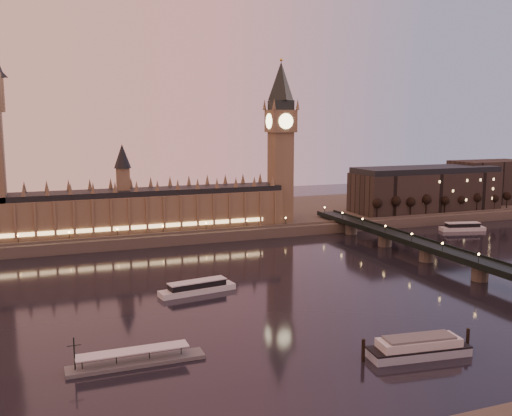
{
  "coord_description": "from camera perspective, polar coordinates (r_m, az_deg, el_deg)",
  "views": [
    {
      "loc": [
        -91.14,
        -216.01,
        71.76
      ],
      "look_at": [
        4.38,
        35.0,
        30.18
      ],
      "focal_mm": 40.0,
      "sensor_mm": 36.0,
      "label": 1
    }
  ],
  "objects": [
    {
      "name": "city_block",
      "position": [
        452.39,
        18.57,
        2.06
      ],
      "size": [
        155.0,
        45.0,
        34.0
      ],
      "color": "black",
      "rests_on": "ground"
    },
    {
      "name": "ground",
      "position": [
        245.19,
        1.97,
        -8.22
      ],
      "size": [
        700.0,
        700.0,
        0.0
      ],
      "primitive_type": "plane",
      "color": "black",
      "rests_on": "ground"
    },
    {
      "name": "bare_tree_0",
      "position": [
        390.84,
        11.86,
        0.31
      ],
      "size": [
        6.15,
        6.15,
        12.5
      ],
      "color": "black",
      "rests_on": "ground"
    },
    {
      "name": "big_ben",
      "position": [
        367.0,
        2.49,
        7.57
      ],
      "size": [
        17.68,
        17.68,
        104.0
      ],
      "color": "brown",
      "rests_on": "ground"
    },
    {
      "name": "moored_barge",
      "position": [
        186.5,
        15.96,
        -13.24
      ],
      "size": [
        36.6,
        12.49,
        6.75
      ],
      "rotation": [
        0.0,
        0.0,
        -0.11
      ],
      "color": "#93A3BB",
      "rests_on": "ground"
    },
    {
      "name": "palace_of_westminster",
      "position": [
        344.5,
        -12.09,
        0.25
      ],
      "size": [
        180.0,
        26.62,
        52.0
      ],
      "color": "brown",
      "rests_on": "ground"
    },
    {
      "name": "westminster_bridge",
      "position": [
        290.6,
        18.94,
        -4.86
      ],
      "size": [
        13.2,
        260.0,
        15.3
      ],
      "color": "black",
      "rests_on": "ground"
    },
    {
      "name": "bare_tree_8",
      "position": [
        462.55,
        23.91,
        1.03
      ],
      "size": [
        6.15,
        6.15,
        12.5
      ],
      "color": "black",
      "rests_on": "ground"
    },
    {
      "name": "far_embankment",
      "position": [
        405.68,
        -3.15,
        -0.97
      ],
      "size": [
        560.0,
        130.0,
        6.0
      ],
      "primitive_type": "cube",
      "color": "#423D35",
      "rests_on": "ground"
    },
    {
      "name": "bare_tree_4",
      "position": [
        424.35,
        18.39,
        0.71
      ],
      "size": [
        6.15,
        6.15,
        12.5
      ],
      "color": "black",
      "rests_on": "ground"
    },
    {
      "name": "cruise_boat_b",
      "position": [
        397.06,
        19.95,
        -1.8
      ],
      "size": [
        30.27,
        14.04,
        5.42
      ],
      "rotation": [
        0.0,
        0.0,
        -0.24
      ],
      "color": "silver",
      "rests_on": "ground"
    },
    {
      "name": "bare_tree_2",
      "position": [
        406.93,
        15.26,
        0.52
      ],
      "size": [
        6.15,
        6.15,
        12.5
      ],
      "color": "black",
      "rests_on": "ground"
    },
    {
      "name": "bare_tree_5",
      "position": [
        433.5,
        19.86,
        0.79
      ],
      "size": [
        6.15,
        6.15,
        12.5
      ],
      "color": "black",
      "rests_on": "ground"
    },
    {
      "name": "bare_tree_3",
      "position": [
        415.48,
        16.86,
        0.61
      ],
      "size": [
        6.15,
        6.15,
        12.5
      ],
      "color": "black",
      "rests_on": "ground"
    },
    {
      "name": "cruise_boat_a",
      "position": [
        242.25,
        -5.89,
        -7.91
      ],
      "size": [
        33.54,
        12.1,
        5.25
      ],
      "rotation": [
        0.0,
        0.0,
        0.16
      ],
      "color": "silver",
      "rests_on": "ground"
    },
    {
      "name": "pontoon_pier",
      "position": [
        178.38,
        -11.93,
        -14.71
      ],
      "size": [
        40.6,
        6.77,
        10.83
      ],
      "color": "#595B5E",
      "rests_on": "ground"
    },
    {
      "name": "bare_tree_6",
      "position": [
        442.93,
        21.27,
        0.88
      ],
      "size": [
        6.15,
        6.15,
        12.5
      ],
      "color": "black",
      "rests_on": "ground"
    },
    {
      "name": "bare_tree_7",
      "position": [
        452.62,
        22.62,
        0.96
      ],
      "size": [
        6.15,
        6.15,
        12.5
      ],
      "color": "black",
      "rests_on": "ground"
    },
    {
      "name": "bare_tree_1",
      "position": [
        398.71,
        13.6,
        0.42
      ],
      "size": [
        6.15,
        6.15,
        12.5
      ],
      "color": "black",
      "rests_on": "ground"
    }
  ]
}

